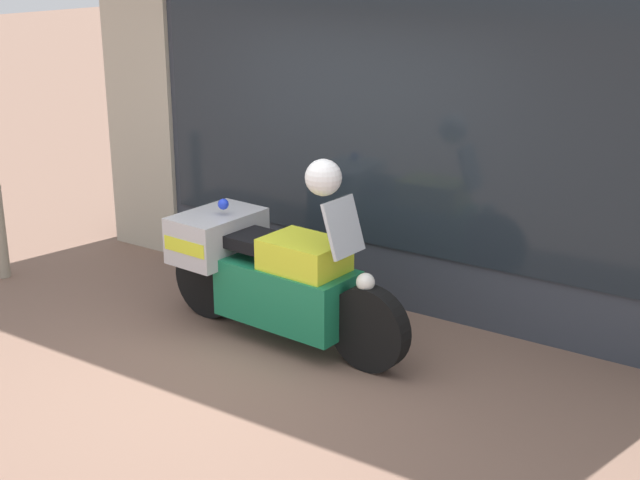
# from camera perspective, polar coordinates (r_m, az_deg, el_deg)

# --- Properties ---
(ground_plane) EXTENTS (60.00, 60.00, 0.00)m
(ground_plane) POSITION_cam_1_polar(r_m,az_deg,el_deg) (6.64, -5.90, -8.63)
(ground_plane) COLOR #7A5B4C
(shop_building) EXTENTS (5.94, 0.55, 4.05)m
(shop_building) POSITION_cam_1_polar(r_m,az_deg,el_deg) (7.81, 0.88, 11.27)
(shop_building) COLOR #333842
(shop_building) RESTS_ON ground
(window_display) EXTENTS (4.65, 0.30, 2.11)m
(window_display) POSITION_cam_1_polar(r_m,az_deg,el_deg) (7.82, 5.49, -0.37)
(window_display) COLOR slate
(window_display) RESTS_ON ground
(paramedic_motorcycle) EXTENTS (2.30, 0.79, 1.27)m
(paramedic_motorcycle) POSITION_cam_1_polar(r_m,az_deg,el_deg) (7.05, -3.29, -2.09)
(paramedic_motorcycle) COLOR black
(paramedic_motorcycle) RESTS_ON ground
(white_helmet) EXTENTS (0.27, 0.27, 0.27)m
(white_helmet) POSITION_cam_1_polar(r_m,az_deg,el_deg) (6.46, 0.22, 4.02)
(white_helmet) COLOR white
(white_helmet) RESTS_ON paramedic_motorcycle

